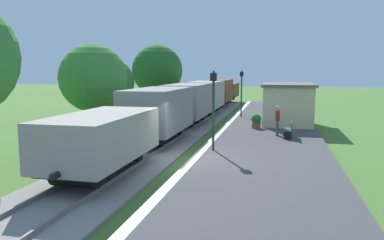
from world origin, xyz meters
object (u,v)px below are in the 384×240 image
at_px(freight_train, 198,100).
at_px(station_hut, 288,103).
at_px(tree_trackside_far, 110,83).
at_px(tree_field_left, 157,70).
at_px(lamp_post_far, 242,85).
at_px(potted_planter, 256,121).
at_px(lamp_post_near, 213,95).
at_px(bench_near_hut, 289,129).
at_px(tree_trackside_mid, 93,78).
at_px(person_waiting, 278,119).

relative_size(freight_train, station_hut, 6.76).
height_order(tree_trackside_far, tree_field_left, tree_field_left).
xyz_separation_m(lamp_post_far, tree_trackside_far, (-8.60, -5.81, 0.28)).
relative_size(station_hut, potted_planter, 6.33).
height_order(lamp_post_near, tree_trackside_far, tree_trackside_far).
bearing_deg(bench_near_hut, station_hut, 89.86).
height_order(bench_near_hut, lamp_post_near, lamp_post_near).
height_order(station_hut, tree_trackside_mid, tree_trackside_mid).
bearing_deg(lamp_post_far, person_waiting, -71.33).
relative_size(person_waiting, tree_field_left, 0.28).
distance_m(tree_trackside_mid, tree_field_left, 11.45).
distance_m(station_hut, lamp_post_near, 10.81).
bearing_deg(station_hut, freight_train, 166.57).
distance_m(bench_near_hut, tree_field_left, 14.77).
height_order(person_waiting, lamp_post_near, lamp_post_near).
distance_m(person_waiting, lamp_post_near, 5.69).
relative_size(lamp_post_near, tree_field_left, 0.61).
distance_m(potted_planter, tree_trackside_mid, 10.40).
height_order(potted_planter, lamp_post_far, lamp_post_far).
distance_m(person_waiting, tree_trackside_mid, 10.60).
bearing_deg(tree_trackside_mid, lamp_post_far, 56.43).
bearing_deg(potted_planter, bench_near_hut, -57.46).
bearing_deg(person_waiting, station_hut, -96.19).
bearing_deg(lamp_post_near, freight_train, 105.51).
distance_m(freight_train, tree_trackside_far, 7.09).
distance_m(freight_train, person_waiting, 9.44).
height_order(freight_train, station_hut, station_hut).
bearing_deg(freight_train, bench_near_hut, -48.37).
distance_m(person_waiting, tree_trackside_far, 11.95).
relative_size(freight_train, potted_planter, 42.79).
xyz_separation_m(bench_near_hut, lamp_post_far, (-3.52, 9.02, 2.08)).
bearing_deg(tree_trackside_mid, tree_trackside_far, 105.60).
relative_size(person_waiting, tree_trackside_far, 0.36).
distance_m(bench_near_hut, tree_trackside_far, 12.75).
xyz_separation_m(potted_planter, lamp_post_far, (-1.55, 5.94, 2.08)).
relative_size(tree_trackside_far, tree_field_left, 0.79).
bearing_deg(freight_train, tree_trackside_mid, -112.55).
xyz_separation_m(bench_near_hut, lamp_post_near, (-3.52, -4.15, 2.08)).
bearing_deg(person_waiting, freight_train, -48.79).
height_order(bench_near_hut, tree_field_left, tree_field_left).
bearing_deg(tree_trackside_far, tree_trackside_mid, -74.40).
distance_m(lamp_post_near, tree_trackside_far, 11.32).
height_order(freight_train, tree_field_left, tree_field_left).
distance_m(lamp_post_far, tree_trackside_mid, 13.03).
xyz_separation_m(freight_train, lamp_post_near, (3.27, -11.78, 1.20)).
bearing_deg(station_hut, tree_trackside_mid, -143.85).
height_order(freight_train, tree_trackside_far, tree_trackside_far).
xyz_separation_m(station_hut, tree_trackside_mid, (-10.73, -7.84, 1.84)).
bearing_deg(lamp_post_far, bench_near_hut, -68.70).
height_order(lamp_post_far, tree_field_left, tree_field_left).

